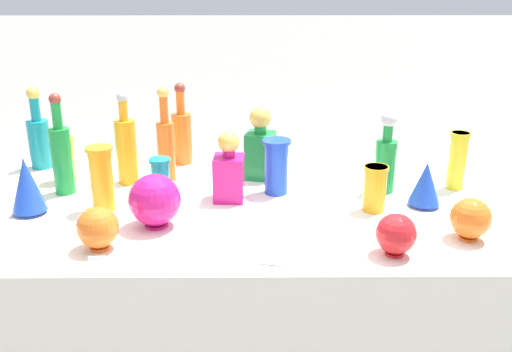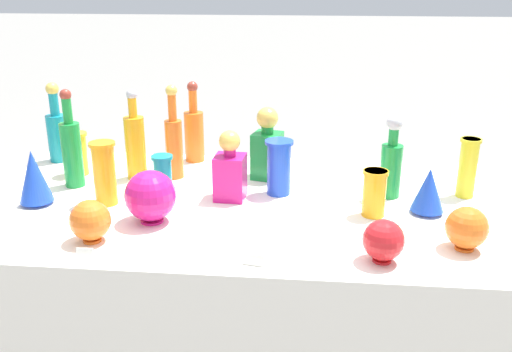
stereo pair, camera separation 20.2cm
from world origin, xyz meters
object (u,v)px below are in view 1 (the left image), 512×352
object	(u,v)px
slender_vase_2	(102,177)
round_bowl_1	(155,200)
tall_bottle_2	(182,134)
tall_bottle_3	(62,155)
slender_vase_4	(161,178)
cardboard_box_behind_left	(270,220)
square_decanter_0	(229,171)
tall_bottle_4	(166,144)
round_bowl_2	(98,228)
square_decanter_1	(260,147)
slender_vase_5	(276,165)
tall_bottle_1	(386,159)
fluted_vase_0	(27,185)
round_bowl_3	(471,218)
slender_vase_0	(458,159)
slender_vase_1	(375,187)
slender_vase_3	(65,158)
tall_bottle_5	(126,148)
cardboard_box_behind_right	(241,218)
round_bowl_0	(396,234)
fluted_vase_1	(426,184)
tall_bottle_0	(39,137)

from	to	relation	value
slender_vase_2	round_bowl_1	world-z (taller)	slender_vase_2
tall_bottle_2	tall_bottle_3	xyz separation A→B (m)	(-0.40, -0.35, 0.02)
slender_vase_4	cardboard_box_behind_left	size ratio (longest dim) A/B	0.26
square_decanter_0	tall_bottle_3	bearing A→B (deg)	173.35
tall_bottle_4	round_bowl_2	world-z (taller)	tall_bottle_4
square_decanter_1	slender_vase_5	bearing A→B (deg)	-71.51
tall_bottle_1	slender_vase_4	distance (m)	0.83
tall_bottle_2	round_bowl_2	bearing A→B (deg)	-100.87
square_decanter_1	square_decanter_0	bearing A→B (deg)	-116.09
square_decanter_1	fluted_vase_0	distance (m)	0.87
round_bowl_3	tall_bottle_4	bearing A→B (deg)	151.94
tall_bottle_3	slender_vase_0	xyz separation A→B (m)	(1.48, 0.04, -0.03)
slender_vase_1	round_bowl_1	distance (m)	0.75
slender_vase_0	slender_vase_4	size ratio (longest dim) A/B	1.36
tall_bottle_1	slender_vase_1	world-z (taller)	tall_bottle_1
round_bowl_2	tall_bottle_2	bearing A→B (deg)	79.13
tall_bottle_1	slender_vase_3	xyz separation A→B (m)	(-1.24, 0.12, -0.03)
tall_bottle_5	slender_vase_0	distance (m)	1.27
square_decanter_1	slender_vase_2	distance (m)	0.64
tall_bottle_4	slender_vase_3	bearing A→B (deg)	-179.31
slender_vase_2	round_bowl_3	distance (m)	1.21
slender_vase_4	round_bowl_1	bearing A→B (deg)	-86.43
slender_vase_1	fluted_vase_0	distance (m)	1.19
tall_bottle_5	cardboard_box_behind_right	xyz separation A→B (m)	(0.42, 0.92, -0.70)
slender_vase_5	fluted_vase_0	xyz separation A→B (m)	(-0.85, -0.19, -0.01)
square_decanter_1	round_bowl_0	distance (m)	0.78
slender_vase_0	fluted_vase_1	distance (m)	0.25
slender_vase_0	square_decanter_0	bearing A→B (deg)	-172.88
tall_bottle_4	tall_bottle_5	world-z (taller)	tall_bottle_4
tall_bottle_2	cardboard_box_behind_left	size ratio (longest dim) A/B	0.55
slender_vase_1	round_bowl_2	distance (m)	0.93
tall_bottle_3	fluted_vase_1	bearing A→B (deg)	-6.13
tall_bottle_4	slender_vase_5	distance (m)	0.45
round_bowl_2	tall_bottle_5	bearing A→B (deg)	92.86
cardboard_box_behind_left	round_bowl_3	bearing A→B (deg)	-68.36
tall_bottle_2	slender_vase_2	size ratio (longest dim) A/B	1.52
tall_bottle_2	cardboard_box_behind_left	distance (m)	1.06
tall_bottle_1	cardboard_box_behind_right	xyz separation A→B (m)	(-0.56, 1.02, -0.69)
slender_vase_1	cardboard_box_behind_right	bearing A→B (deg)	112.11
tall_bottle_3	tall_bottle_5	distance (m)	0.24
slender_vase_5	cardboard_box_behind_right	distance (m)	1.24
cardboard_box_behind_left	tall_bottle_5	bearing A→B (deg)	-122.40
fluted_vase_1	tall_bottle_3	bearing A→B (deg)	173.87
tall_bottle_0	slender_vase_1	distance (m)	1.40
tall_bottle_1	slender_vase_5	world-z (taller)	tall_bottle_1
square_decanter_0	cardboard_box_behind_right	xyz separation A→B (m)	(0.02, 1.10, -0.67)
fluted_vase_1	round_bowl_2	world-z (taller)	fluted_vase_1
tall_bottle_1	fluted_vase_0	xyz separation A→B (m)	(-1.26, -0.20, -0.02)
round_bowl_3	cardboard_box_behind_right	world-z (taller)	round_bowl_3
tall_bottle_3	tall_bottle_4	distance (m)	0.39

